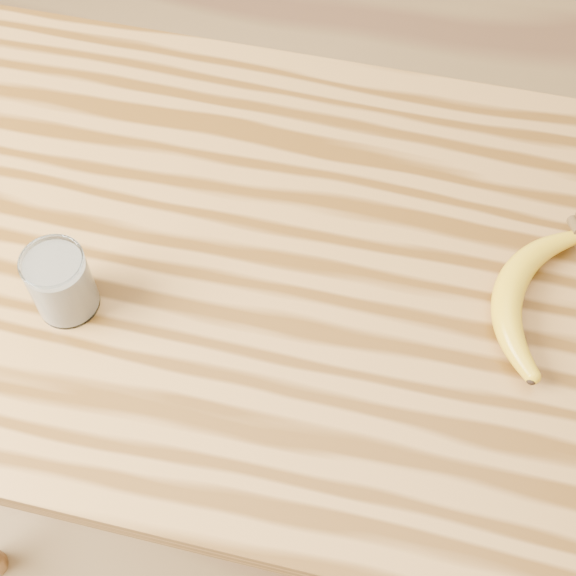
# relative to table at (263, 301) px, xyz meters

# --- Properties ---
(table) EXTENTS (1.20, 0.80, 0.90)m
(table) POSITION_rel_table_xyz_m (0.00, 0.00, 0.00)
(table) COLOR olive
(table) RESTS_ON ground
(smoothie_glass) EXTENTS (0.08, 0.08, 0.10)m
(smoothie_glass) POSITION_rel_table_xyz_m (-0.22, -0.14, 0.18)
(smoothie_glass) COLOR white
(smoothie_glass) RESTS_ON table
(banana) EXTENTS (0.18, 0.35, 0.04)m
(banana) POSITION_rel_table_xyz_m (0.33, 0.01, 0.15)
(banana) COLOR gold
(banana) RESTS_ON table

